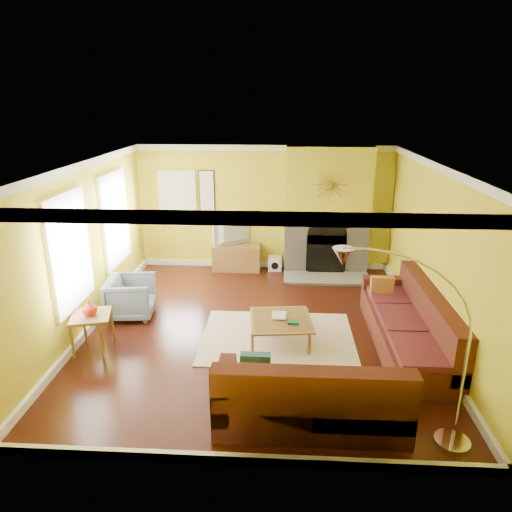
# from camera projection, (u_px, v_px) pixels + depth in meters

# --- Properties ---
(floor) EXTENTS (5.50, 6.00, 0.02)m
(floor) POSITION_uv_depth(u_px,v_px,m) (257.00, 329.00, 7.56)
(floor) COLOR #4D1B10
(floor) RESTS_ON ground
(ceiling) EXTENTS (5.50, 6.00, 0.02)m
(ceiling) POSITION_uv_depth(u_px,v_px,m) (257.00, 164.00, 6.68)
(ceiling) COLOR white
(ceiling) RESTS_ON ground
(wall_back) EXTENTS (5.50, 0.02, 2.70)m
(wall_back) POSITION_uv_depth(u_px,v_px,m) (264.00, 208.00, 9.96)
(wall_back) COLOR yellow
(wall_back) RESTS_ON ground
(wall_front) EXTENTS (5.50, 0.02, 2.70)m
(wall_front) POSITION_uv_depth(u_px,v_px,m) (239.00, 353.00, 4.28)
(wall_front) COLOR yellow
(wall_front) RESTS_ON ground
(wall_left) EXTENTS (0.02, 6.00, 2.70)m
(wall_left) POSITION_uv_depth(u_px,v_px,m) (84.00, 248.00, 7.27)
(wall_left) COLOR yellow
(wall_left) RESTS_ON ground
(wall_right) EXTENTS (0.02, 6.00, 2.70)m
(wall_right) POSITION_uv_depth(u_px,v_px,m) (437.00, 255.00, 6.97)
(wall_right) COLOR yellow
(wall_right) RESTS_ON ground
(baseboard) EXTENTS (5.50, 6.00, 0.12)m
(baseboard) POSITION_uv_depth(u_px,v_px,m) (257.00, 325.00, 7.54)
(baseboard) COLOR white
(baseboard) RESTS_ON floor
(crown_molding) EXTENTS (5.50, 6.00, 0.12)m
(crown_molding) POSITION_uv_depth(u_px,v_px,m) (257.00, 168.00, 6.70)
(crown_molding) COLOR white
(crown_molding) RESTS_ON ceiling
(window_left_near) EXTENTS (0.06, 1.22, 1.72)m
(window_left_near) POSITION_uv_depth(u_px,v_px,m) (114.00, 219.00, 8.44)
(window_left_near) COLOR white
(window_left_near) RESTS_ON wall_left
(window_left_far) EXTENTS (0.06, 1.22, 1.72)m
(window_left_far) POSITION_uv_depth(u_px,v_px,m) (69.00, 251.00, 6.65)
(window_left_far) COLOR white
(window_left_far) RESTS_ON wall_left
(window_back) EXTENTS (0.82, 0.06, 1.22)m
(window_back) POSITION_uv_depth(u_px,v_px,m) (178.00, 198.00, 9.95)
(window_back) COLOR white
(window_back) RESTS_ON wall_back
(wall_art) EXTENTS (0.34, 0.04, 1.14)m
(wall_art) POSITION_uv_depth(u_px,v_px,m) (207.00, 196.00, 9.91)
(wall_art) COLOR white
(wall_art) RESTS_ON wall_back
(fireplace) EXTENTS (1.80, 0.40, 2.70)m
(fireplace) POSITION_uv_depth(u_px,v_px,m) (327.00, 211.00, 9.69)
(fireplace) COLOR #9C9994
(fireplace) RESTS_ON floor
(mantel) EXTENTS (1.92, 0.22, 0.08)m
(mantel) POSITION_uv_depth(u_px,v_px,m) (328.00, 218.00, 9.49)
(mantel) COLOR white
(mantel) RESTS_ON fireplace
(hearth) EXTENTS (1.80, 0.70, 0.06)m
(hearth) POSITION_uv_depth(u_px,v_px,m) (327.00, 278.00, 9.60)
(hearth) COLOR #9C9994
(hearth) RESTS_ON floor
(sunburst) EXTENTS (0.70, 0.04, 0.70)m
(sunburst) POSITION_uv_depth(u_px,v_px,m) (330.00, 185.00, 9.27)
(sunburst) COLOR olive
(sunburst) RESTS_ON fireplace
(rug) EXTENTS (2.40, 1.80, 0.02)m
(rug) POSITION_uv_depth(u_px,v_px,m) (278.00, 338.00, 7.25)
(rug) COLOR beige
(rug) RESTS_ON floor
(sectional_sofa) EXTENTS (3.10, 3.70, 0.90)m
(sectional_sofa) POSITION_uv_depth(u_px,v_px,m) (337.00, 331.00, 6.54)
(sectional_sofa) COLOR #55231B
(sectional_sofa) RESTS_ON floor
(coffee_table) EXTENTS (1.03, 1.03, 0.37)m
(coffee_table) POSITION_uv_depth(u_px,v_px,m) (281.00, 329.00, 7.15)
(coffee_table) COLOR white
(coffee_table) RESTS_ON floor
(media_console) EXTENTS (1.04, 0.47, 0.57)m
(media_console) POSITION_uv_depth(u_px,v_px,m) (237.00, 257.00, 10.09)
(media_console) COLOR olive
(media_console) RESTS_ON floor
(tv) EXTENTS (0.92, 0.66, 0.58)m
(tv) POSITION_uv_depth(u_px,v_px,m) (236.00, 232.00, 9.91)
(tv) COLOR black
(tv) RESTS_ON media_console
(subwoofer) EXTENTS (0.30, 0.30, 0.30)m
(subwoofer) POSITION_uv_depth(u_px,v_px,m) (275.00, 263.00, 10.12)
(subwoofer) COLOR white
(subwoofer) RESTS_ON floor
(armchair) EXTENTS (0.85, 0.83, 0.71)m
(armchair) POSITION_uv_depth(u_px,v_px,m) (131.00, 297.00, 7.89)
(armchair) COLOR gray
(armchair) RESTS_ON floor
(side_table) EXTENTS (0.67, 0.67, 0.61)m
(side_table) POSITION_uv_depth(u_px,v_px,m) (93.00, 333.00, 6.79)
(side_table) COLOR olive
(side_table) RESTS_ON floor
(vase) EXTENTS (0.29, 0.29, 0.23)m
(vase) POSITION_uv_depth(u_px,v_px,m) (89.00, 308.00, 6.65)
(vase) COLOR red
(vase) RESTS_ON side_table
(book) EXTENTS (0.24, 0.31, 0.03)m
(book) POSITION_uv_depth(u_px,v_px,m) (272.00, 315.00, 7.18)
(book) COLOR white
(book) RESTS_ON coffee_table
(arc_lamp) EXTENTS (1.42, 0.36, 2.25)m
(arc_lamp) POSITION_uv_depth(u_px,v_px,m) (406.00, 354.00, 4.69)
(arc_lamp) COLOR silver
(arc_lamp) RESTS_ON floor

